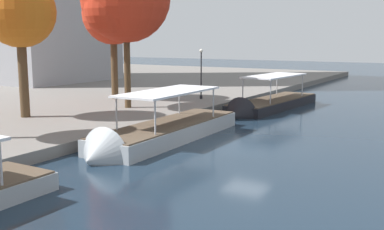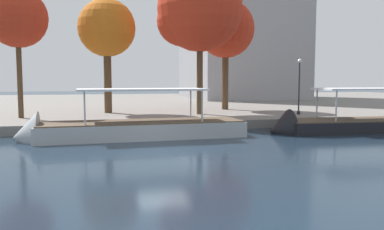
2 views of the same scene
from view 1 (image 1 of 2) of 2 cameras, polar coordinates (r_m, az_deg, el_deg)
The scene contains 6 objects.
ground_plane at distance 26.99m, azimuth 6.77°, elevation -4.02°, with size 220.00×220.00×0.00m, color #192838.
tour_boat_1 at distance 28.11m, azimuth -4.12°, elevation -2.59°, with size 13.93×3.66×4.30m.
tour_boat_2 at distance 41.76m, azimuth 9.41°, elevation 1.05°, with size 13.98×4.19×4.37m.
lamp_post at distance 43.46m, azimuth 1.14°, elevation 5.39°, with size 0.33×0.33×4.71m.
tree_2 at distance 44.01m, azimuth -10.05°, elevation 12.57°, with size 5.83×5.68×10.76m.
tree_4 at distance 35.04m, azimuth -20.67°, elevation 11.63°, with size 5.05×5.05×10.03m.
Camera 1 is at (-23.95, -10.80, 6.19)m, focal length 42.94 mm.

